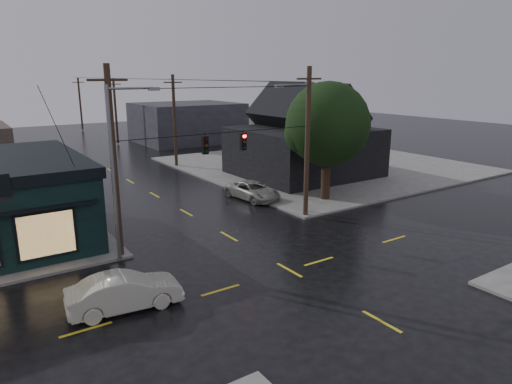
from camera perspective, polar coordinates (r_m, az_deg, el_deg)
ground_plane at (r=23.49m, az=4.19°, el=-9.71°), size 160.00×160.00×0.00m
sidewalk_ne at (r=50.56m, az=8.09°, el=3.43°), size 28.00×28.00×0.15m
ne_building at (r=44.40m, az=6.04°, el=7.73°), size 12.60×11.60×8.75m
corner_tree at (r=35.31m, az=8.95°, el=8.33°), size 6.44×6.44×9.04m
utility_pole_nw at (r=26.10m, az=-16.47°, el=-7.76°), size 2.00×0.32×10.15m
utility_pole_ne at (r=32.07m, az=6.18°, el=-3.06°), size 2.00×0.32×10.15m
utility_pole_far_a at (r=49.92m, az=-9.90°, el=3.13°), size 2.00×0.32×9.65m
utility_pole_far_b at (r=68.43m, az=-16.85°, el=5.75°), size 2.00×0.32×9.15m
utility_pole_far_c at (r=87.61m, az=-20.84°, el=7.21°), size 2.00×0.32×9.15m
span_signal_assembly at (r=27.17m, az=-3.95°, el=6.16°), size 13.00×0.48×1.23m
streetlight_nw at (r=25.40m, az=-16.63°, el=-8.40°), size 5.40×0.30×9.15m
streetlight_ne at (r=32.89m, az=6.07°, el=-2.61°), size 5.40×0.30×9.15m
bg_building_east at (r=68.74m, az=-8.62°, el=8.60°), size 14.00×12.00×5.60m
sedan_cream at (r=20.31m, az=-16.07°, el=-11.91°), size 4.86×2.17×1.55m
suv_silver at (r=36.11m, az=-0.40°, el=0.17°), size 2.79×5.23×1.40m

